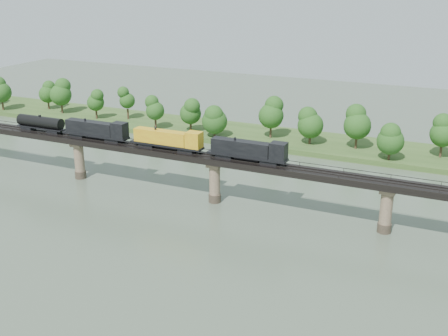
% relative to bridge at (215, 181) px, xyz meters
% --- Properties ---
extents(ground, '(400.00, 400.00, 0.00)m').
position_rel_bridge_xyz_m(ground, '(0.00, -30.00, -5.46)').
color(ground, '#3E4D3D').
rests_on(ground, ground).
extents(far_bank, '(300.00, 24.00, 1.60)m').
position_rel_bridge_xyz_m(far_bank, '(0.00, 55.00, -4.66)').
color(far_bank, '#314E1F').
rests_on(far_bank, ground).
extents(bridge, '(236.00, 30.00, 11.50)m').
position_rel_bridge_xyz_m(bridge, '(0.00, 0.00, 0.00)').
color(bridge, '#473A2D').
rests_on(bridge, ground).
extents(bridge_superstructure, '(220.00, 4.90, 0.75)m').
position_rel_bridge_xyz_m(bridge_superstructure, '(0.00, 0.00, 6.33)').
color(bridge_superstructure, black).
rests_on(bridge_superstructure, bridge).
extents(far_treeline, '(289.06, 17.54, 13.60)m').
position_rel_bridge_xyz_m(far_treeline, '(-8.21, 50.52, 3.37)').
color(far_treeline, '#382619').
rests_on(far_treeline, far_bank).
extents(freight_train, '(77.34, 3.01, 5.32)m').
position_rel_bridge_xyz_m(freight_train, '(-19.75, -0.00, 8.58)').
color(freight_train, black).
rests_on(freight_train, bridge).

